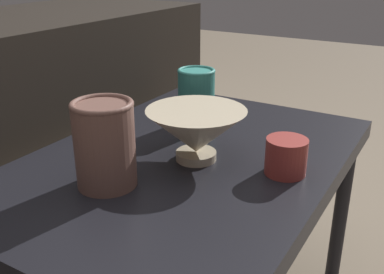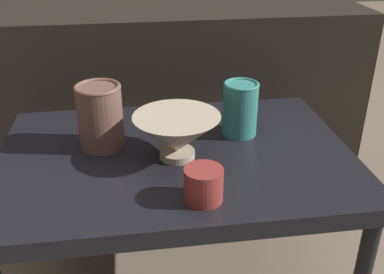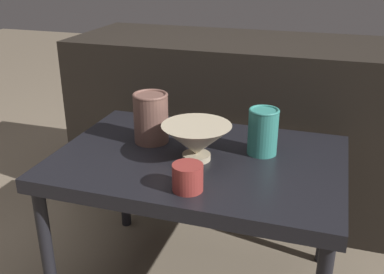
{
  "view_description": "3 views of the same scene",
  "coord_description": "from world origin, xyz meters",
  "px_view_note": "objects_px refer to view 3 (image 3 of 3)",
  "views": [
    {
      "loc": [
        -0.69,
        -0.42,
        0.83
      ],
      "look_at": [
        -0.01,
        -0.02,
        0.51
      ],
      "focal_mm": 42.0,
      "sensor_mm": 36.0,
      "label": 1
    },
    {
      "loc": [
        -0.09,
        -0.9,
        0.96
      ],
      "look_at": [
        0.03,
        -0.05,
        0.52
      ],
      "focal_mm": 42.0,
      "sensor_mm": 36.0,
      "label": 2
    },
    {
      "loc": [
        0.33,
        -1.1,
        1.0
      ],
      "look_at": [
        -0.01,
        -0.02,
        0.52
      ],
      "focal_mm": 42.0,
      "sensor_mm": 36.0,
      "label": 3
    }
  ],
  "objects_px": {
    "vase_colorful_right": "(263,131)",
    "cup": "(188,177)",
    "bowl": "(198,140)",
    "vase_textured_left": "(151,117)"
  },
  "relations": [
    {
      "from": "bowl",
      "to": "vase_textured_left",
      "type": "xyz_separation_m",
      "value": [
        -0.17,
        0.08,
        0.02
      ]
    },
    {
      "from": "bowl",
      "to": "vase_textured_left",
      "type": "height_order",
      "value": "vase_textured_left"
    },
    {
      "from": "vase_textured_left",
      "to": "vase_colorful_right",
      "type": "relative_size",
      "value": 1.13
    },
    {
      "from": "vase_colorful_right",
      "to": "cup",
      "type": "distance_m",
      "value": 0.3
    },
    {
      "from": "bowl",
      "to": "vase_textured_left",
      "type": "relative_size",
      "value": 1.27
    },
    {
      "from": "cup",
      "to": "vase_textured_left",
      "type": "bearing_deg",
      "value": 128.35
    },
    {
      "from": "vase_colorful_right",
      "to": "bowl",
      "type": "bearing_deg",
      "value": -149.23
    },
    {
      "from": "bowl",
      "to": "vase_textured_left",
      "type": "bearing_deg",
      "value": 154.81
    },
    {
      "from": "bowl",
      "to": "vase_colorful_right",
      "type": "relative_size",
      "value": 1.44
    },
    {
      "from": "vase_colorful_right",
      "to": "cup",
      "type": "bearing_deg",
      "value": -116.82
    }
  ]
}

